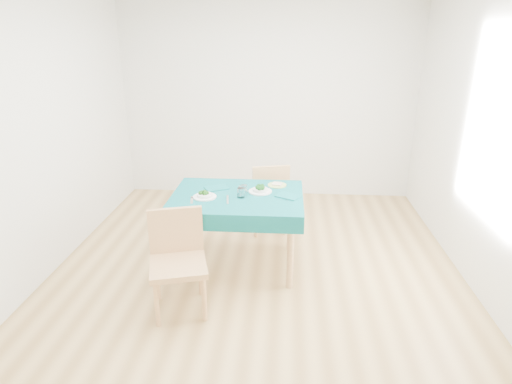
# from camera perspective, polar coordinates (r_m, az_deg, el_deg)

# --- Properties ---
(room_shell) EXTENTS (4.02, 4.52, 2.73)m
(room_shell) POSITION_cam_1_polar(r_m,az_deg,el_deg) (3.75, 0.00, 7.14)
(room_shell) COLOR olive
(room_shell) RESTS_ON ground
(table) EXTENTS (1.24, 0.95, 0.76)m
(table) POSITION_cam_1_polar(r_m,az_deg,el_deg) (4.23, -2.45, -5.21)
(table) COLOR #085257
(table) RESTS_ON ground
(chair_near) EXTENTS (0.57, 0.60, 1.13)m
(chair_near) POSITION_cam_1_polar(r_m,az_deg,el_deg) (3.54, -10.47, -7.63)
(chair_near) COLOR tan
(chair_near) RESTS_ON ground
(chair_far) EXTENTS (0.51, 0.54, 1.04)m
(chair_far) POSITION_cam_1_polar(r_m,az_deg,el_deg) (4.94, 1.56, 0.41)
(chair_far) COLOR tan
(chair_far) RESTS_ON ground
(bowl_near) EXTENTS (0.22, 0.22, 0.07)m
(bowl_near) POSITION_cam_1_polar(r_m,az_deg,el_deg) (4.04, -6.86, -0.28)
(bowl_near) COLOR white
(bowl_near) RESTS_ON table
(bowl_far) EXTENTS (0.23, 0.23, 0.07)m
(bowl_far) POSITION_cam_1_polar(r_m,az_deg,el_deg) (4.15, 0.57, 0.46)
(bowl_far) COLOR white
(bowl_far) RESTS_ON table
(fork_near) EXTENTS (0.06, 0.17, 0.00)m
(fork_near) POSITION_cam_1_polar(r_m,az_deg,el_deg) (3.99, -8.55, -1.11)
(fork_near) COLOR silver
(fork_near) RESTS_ON table
(knife_near) EXTENTS (0.05, 0.23, 0.00)m
(knife_near) POSITION_cam_1_polar(r_m,az_deg,el_deg) (3.97, -3.81, -1.02)
(knife_near) COLOR silver
(knife_near) RESTS_ON table
(fork_far) EXTENTS (0.06, 0.20, 0.00)m
(fork_far) POSITION_cam_1_polar(r_m,az_deg,el_deg) (4.21, -2.08, 0.26)
(fork_far) COLOR silver
(fork_far) RESTS_ON table
(knife_far) EXTENTS (0.05, 0.19, 0.00)m
(knife_far) POSITION_cam_1_polar(r_m,az_deg,el_deg) (4.05, 3.89, -0.61)
(knife_far) COLOR silver
(knife_far) RESTS_ON table
(napkin_near) EXTENTS (0.27, 0.24, 0.01)m
(napkin_near) POSITION_cam_1_polar(r_m,az_deg,el_deg) (4.27, -5.30, 0.54)
(napkin_near) COLOR #0B5C60
(napkin_near) RESTS_ON table
(napkin_far) EXTENTS (0.26, 0.24, 0.01)m
(napkin_far) POSITION_cam_1_polar(r_m,az_deg,el_deg) (4.05, 4.29, -0.54)
(napkin_far) COLOR #0B5C60
(napkin_far) RESTS_ON table
(tumbler_center) EXTENTS (0.07, 0.07, 0.09)m
(tumbler_center) POSITION_cam_1_polar(r_m,az_deg,el_deg) (4.10, -1.64, 0.34)
(tumbler_center) COLOR white
(tumbler_center) RESTS_ON table
(tumbler_side) EXTENTS (0.07, 0.07, 0.09)m
(tumbler_side) POSITION_cam_1_polar(r_m,az_deg,el_deg) (4.01, -2.01, -0.09)
(tumbler_side) COLOR white
(tumbler_side) RESTS_ON table
(side_plate) EXTENTS (0.19, 0.19, 0.01)m
(side_plate) POSITION_cam_1_polar(r_m,az_deg,el_deg) (4.34, 2.84, 0.93)
(side_plate) COLOR #B7D166
(side_plate) RESTS_ON table
(bread_slice) EXTENTS (0.11, 0.11, 0.01)m
(bread_slice) POSITION_cam_1_polar(r_m,az_deg,el_deg) (4.34, 2.84, 1.08)
(bread_slice) COLOR beige
(bread_slice) RESTS_ON side_plate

